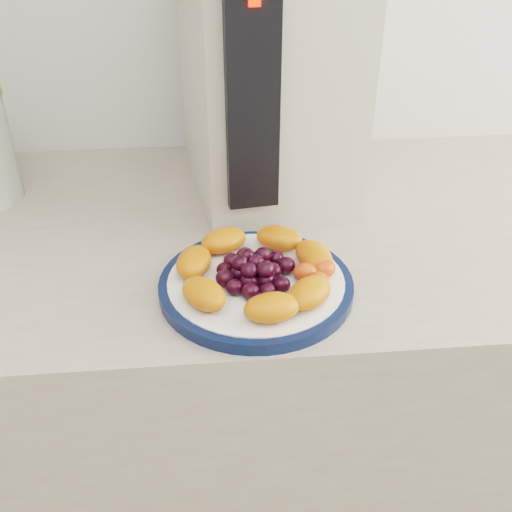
{
  "coord_description": "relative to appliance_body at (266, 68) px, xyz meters",
  "views": [
    {
      "loc": [
        0.06,
        0.46,
        1.31
      ],
      "look_at": [
        0.12,
        1.02,
        0.95
      ],
      "focal_mm": 40.0,
      "sensor_mm": 36.0,
      "label": 1
    }
  ],
  "objects": [
    {
      "name": "appliance_body",
      "position": [
        0.0,
        0.0,
        0.0
      ],
      "size": [
        0.26,
        0.33,
        0.39
      ],
      "primitive_type": "cube",
      "rotation": [
        0.0,
        0.0,
        0.13
      ],
      "color": "beige",
      "rests_on": "counter"
    },
    {
      "name": "appliance_panel",
      "position": [
        -0.03,
        -0.17,
        0.01
      ],
      "size": [
        0.07,
        0.03,
        0.29
      ],
      "primitive_type": "cube",
      "rotation": [
        0.0,
        0.0,
        0.13
      ],
      "color": "black",
      "rests_on": "appliance_body"
    },
    {
      "name": "counter",
      "position": [
        -0.16,
        -0.11,
        -0.64
      ],
      "size": [
        3.5,
        0.6,
        0.9
      ],
      "primitive_type": "cube",
      "color": "#AFA18F",
      "rests_on": "floor"
    },
    {
      "name": "appliance_led",
      "position": [
        -0.03,
        -0.18,
        0.12
      ],
      "size": [
        0.01,
        0.01,
        0.01
      ],
      "primitive_type": "cube",
      "rotation": [
        0.0,
        0.0,
        0.13
      ],
      "color": "#FF0C05",
      "rests_on": "appliance_panel"
    },
    {
      "name": "cabinet_face",
      "position": [
        -0.16,
        -0.11,
        -0.67
      ],
      "size": [
        3.48,
        0.58,
        0.84
      ],
      "primitive_type": "cube",
      "color": "olive",
      "rests_on": "floor"
    },
    {
      "name": "plate_face",
      "position": [
        -0.04,
        -0.29,
        -0.18
      ],
      "size": [
        0.21,
        0.21,
        0.02
      ],
      "primitive_type": "cylinder",
      "color": "white",
      "rests_on": "counter"
    },
    {
      "name": "fruit_plate",
      "position": [
        -0.04,
        -0.29,
        -0.16
      ],
      "size": [
        0.2,
        0.2,
        0.03
      ],
      "color": "#D75315",
      "rests_on": "plate_face"
    },
    {
      "name": "plate_rim",
      "position": [
        -0.04,
        -0.29,
        -0.19
      ],
      "size": [
        0.24,
        0.24,
        0.01
      ],
      "primitive_type": "cylinder",
      "color": "#0C1A3D",
      "rests_on": "counter"
    }
  ]
}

